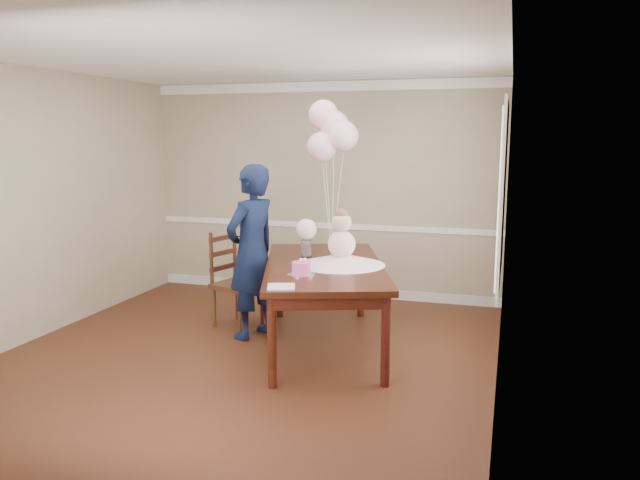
{
  "coord_description": "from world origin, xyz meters",
  "views": [
    {
      "loc": [
        2.29,
        -5.05,
        2.04
      ],
      "look_at": [
        0.57,
        0.56,
        1.05
      ],
      "focal_mm": 35.0,
      "sensor_mm": 36.0,
      "label": 1
    }
  ],
  "objects_px": {
    "dining_table_top": "(324,266)",
    "birthday_cake": "(301,268)",
    "dining_chair_seat": "(238,285)",
    "woman": "(252,252)"
  },
  "relations": [
    {
      "from": "dining_table_top",
      "to": "birthday_cake",
      "type": "height_order",
      "value": "birthday_cake"
    },
    {
      "from": "birthday_cake",
      "to": "woman",
      "type": "relative_size",
      "value": 0.09
    },
    {
      "from": "birthday_cake",
      "to": "dining_chair_seat",
      "type": "bearing_deg",
      "value": 139.0
    },
    {
      "from": "dining_table_top",
      "to": "woman",
      "type": "distance_m",
      "value": 0.79
    },
    {
      "from": "birthday_cake",
      "to": "dining_chair_seat",
      "type": "height_order",
      "value": "birthday_cake"
    },
    {
      "from": "birthday_cake",
      "to": "woman",
      "type": "bearing_deg",
      "value": 139.98
    },
    {
      "from": "dining_chair_seat",
      "to": "woman",
      "type": "bearing_deg",
      "value": -25.8
    },
    {
      "from": "dining_table_top",
      "to": "birthday_cake",
      "type": "relative_size",
      "value": 13.33
    },
    {
      "from": "birthday_cake",
      "to": "dining_chair_seat",
      "type": "distance_m",
      "value": 1.42
    },
    {
      "from": "birthday_cake",
      "to": "woman",
      "type": "xyz_separation_m",
      "value": [
        -0.73,
        0.62,
        -0.01
      ]
    }
  ]
}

